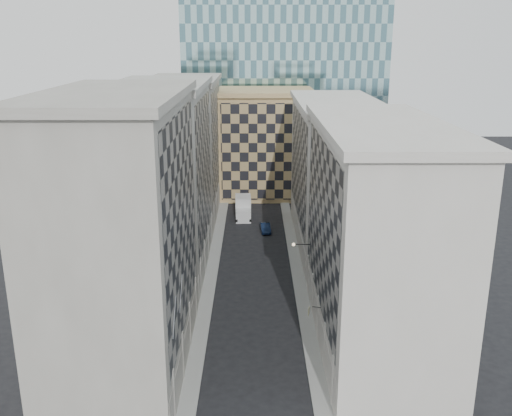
{
  "coord_description": "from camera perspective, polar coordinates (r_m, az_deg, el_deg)",
  "views": [
    {
      "loc": [
        -0.05,
        -33.57,
        27.63
      ],
      "look_at": [
        0.12,
        14.2,
        13.26
      ],
      "focal_mm": 40.0,
      "sensor_mm": 36.0,
      "label": 1
    }
  ],
  "objects": [
    {
      "name": "box_truck",
      "position": [
        90.56,
        -1.29,
        -0.08
      ],
      "size": [
        2.62,
        6.05,
        3.28
      ],
      "rotation": [
        0.0,
        0.0,
        0.03
      ],
      "color": "silver",
      "rests_on": "ground"
    },
    {
      "name": "bldg_left_c",
      "position": [
        90.8,
        -7.09,
        5.95
      ],
      "size": [
        10.8,
        22.8,
        21.7
      ],
      "color": "gray",
      "rests_on": "ground"
    },
    {
      "name": "bracket_lamp",
      "position": [
        61.59,
        3.94,
        -3.66
      ],
      "size": [
        1.98,
        0.36,
        0.36
      ],
      "color": "black",
      "rests_on": "ground"
    },
    {
      "name": "sidewalk_east",
      "position": [
        69.49,
        4.22,
        -6.66
      ],
      "size": [
        1.5,
        100.0,
        0.15
      ],
      "primitive_type": "cube",
      "color": "#999993",
      "rests_on": "ground"
    },
    {
      "name": "flagpoles_left",
      "position": [
        44.56,
        -7.83,
        -9.56
      ],
      "size": [
        0.1,
        6.33,
        2.33
      ],
      "color": "gray",
      "rests_on": "ground"
    },
    {
      "name": "bldg_right_a",
      "position": [
        52.71,
        11.79,
        -2.79
      ],
      "size": [
        10.8,
        26.8,
        20.7
      ],
      "color": "beige",
      "rests_on": "ground"
    },
    {
      "name": "bldg_right_b",
      "position": [
        78.41,
        7.84,
        3.48
      ],
      "size": [
        10.8,
        28.8,
        19.7
      ],
      "color": "beige",
      "rests_on": "ground"
    },
    {
      "name": "tan_block",
      "position": [
        103.11,
        0.94,
        6.58
      ],
      "size": [
        16.8,
        14.8,
        18.8
      ],
      "color": "tan",
      "rests_on": "ground"
    },
    {
      "name": "bldg_left_a",
      "position": [
        48.52,
        -13.1,
        -2.72
      ],
      "size": [
        10.8,
        22.8,
        23.7
      ],
      "color": "gray",
      "rests_on": "ground"
    },
    {
      "name": "dark_car",
      "position": [
        84.11,
        0.94,
        -1.97
      ],
      "size": [
        1.71,
        4.06,
        1.3
      ],
      "primitive_type": "imported",
      "rotation": [
        0.0,
        0.0,
        0.08
      ],
      "color": "#0E1A35",
      "rests_on": "ground"
    },
    {
      "name": "church_tower",
      "position": [
        115.58,
        -0.19,
        16.41
      ],
      "size": [
        7.2,
        7.2,
        51.5
      ],
      "color": "#322C27",
      "rests_on": "ground"
    },
    {
      "name": "sidewalk_west",
      "position": [
        69.48,
        -4.51,
        -6.67
      ],
      "size": [
        1.5,
        100.0,
        0.15
      ],
      "primitive_type": "cube",
      "color": "#999993",
      "rests_on": "ground"
    },
    {
      "name": "bldg_left_b",
      "position": [
        69.39,
        -9.19,
        2.94
      ],
      "size": [
        10.8,
        22.8,
        22.7
      ],
      "color": "#9A968F",
      "rests_on": "ground"
    },
    {
      "name": "shop_sign",
      "position": [
        52.68,
        5.37,
        -10.19
      ],
      "size": [
        1.2,
        0.68,
        0.77
      ],
      "rotation": [
        0.0,
        0.0,
        -0.24
      ],
      "color": "black",
      "rests_on": "ground"
    }
  ]
}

